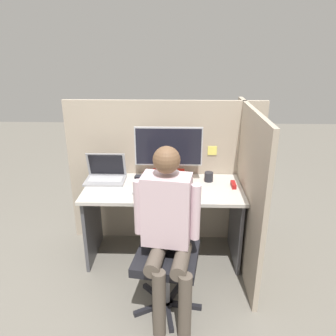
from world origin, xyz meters
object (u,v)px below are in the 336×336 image
carrot_toy (194,198)px  coffee_mug (209,177)px  paper_box (168,177)px  office_chair (165,242)px  person (168,225)px  monitor (169,148)px  laptop (106,175)px  stapler (233,185)px

carrot_toy → coffee_mug: bearing=68.7°
paper_box → office_chair: (-0.01, -0.71, -0.26)m
carrot_toy → person: person is taller
paper_box → person: size_ratio=0.23×
monitor → carrot_toy: size_ratio=4.74×
paper_box → person: (0.02, -0.86, -0.01)m
laptop → carrot_toy: size_ratio=2.82×
monitor → carrot_toy: monitor is taller
paper_box → person: 0.86m
paper_box → monitor: 0.28m
paper_box → carrot_toy: (0.23, -0.40, -0.02)m
coffee_mug → carrot_toy: bearing=-111.3°
stapler → person: size_ratio=0.09×
paper_box → laptop: bearing=-178.7°
paper_box → stapler: paper_box is taller
monitor → carrot_toy: bearing=-60.6°
coffee_mug → laptop: bearing=-179.3°
monitor → office_chair: (-0.01, -0.71, -0.53)m
laptop → carrot_toy: 0.91m
monitor → coffee_mug: size_ratio=7.01×
person → coffee_mug: bearing=67.3°
coffee_mug → stapler: bearing=-30.1°
stapler → office_chair: size_ratio=0.12×
monitor → person: 0.91m
person → coffee_mug: person is taller
monitor → person: size_ratio=0.47×
monitor → coffee_mug: bearing=-0.6°
office_chair → coffee_mug: size_ratio=11.29×
laptop → stapler: laptop is taller
carrot_toy → person: bearing=-113.9°
person → coffee_mug: size_ratio=15.00×
monitor → laptop: size_ratio=1.68×
stapler → coffee_mug: bearing=149.9°
stapler → coffee_mug: (-0.21, 0.12, 0.02)m
coffee_mug → person: bearing=-112.7°
stapler → person: 0.94m
laptop → stapler: 1.20m
paper_box → monitor: (0.00, 0.00, 0.28)m
office_chair → person: bearing=-81.2°
carrot_toy → laptop: bearing=155.0°
stapler → carrot_toy: 0.46m
monitor → carrot_toy: 0.55m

